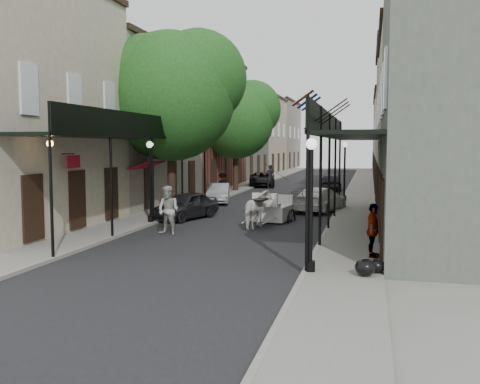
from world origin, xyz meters
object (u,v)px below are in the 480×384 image
Objects in this scene: lamppost_left at (150,180)px; carriage at (276,199)px; horse at (258,210)px; car_left_mid at (218,193)px; lamppost_right_near at (311,203)px; tree_near at (179,91)px; pedestrian_sidewalk_left at (223,185)px; tree_far at (241,117)px; car_left_far at (262,179)px; lamppost_right_far at (345,170)px; car_right_far at (331,182)px; pedestrian_sidewalk_right at (373,230)px; pedestrian_walking at (168,210)px; car_left_near at (186,206)px; car_right_near at (320,199)px.

lamppost_left reaches higher than carriage.
horse reaches higher than car_left_mid.
lamppost_left is at bearing 135.71° from lamppost_right_near.
pedestrian_sidewalk_left is (-0.00, 8.50, -5.56)m from tree_near.
horse is at bearing -74.03° from tree_far.
carriage reaches higher than car_left_far.
lamppost_right_near is 20.00m from lamppost_right_far.
car_left_mid is at bearing 83.00° from tree_near.
carriage is at bearing 25.25° from lamppost_left.
carriage is (0.34, 2.55, 0.25)m from horse.
car_right_far is at bearing 72.33° from lamppost_left.
pedestrian_sidewalk_right is (1.70, -17.63, -1.08)m from lamppost_right_far.
pedestrian_walking is 0.43× the size of car_left_far.
tree_near is 2.60× the size of lamppost_left.
car_left_mid is 13.98m from car_left_far.
car_right_far is at bearing 93.66° from carriage.
pedestrian_sidewalk_right is at bearing 94.03° from pedestrian_sidewalk_left.
carriage is at bearing 79.71° from car_right_far.
pedestrian_sidewalk_right is at bearing -29.61° from lamppost_left.
car_left_near is (-0.84, 4.47, -0.32)m from pedestrian_walking.
pedestrian_sidewalk_right is at bearing -67.12° from tree_far.
car_left_near is (-4.06, 1.99, -0.15)m from horse.
tree_near is 2.60× the size of lamppost_right_far.
pedestrian_sidewalk_right is (4.84, -5.63, 0.15)m from horse.
car_right_near is (6.13, 4.77, -0.01)m from car_left_near.
tree_far reaches higher than pedestrian_sidewalk_left.
lamppost_left is 1.85× the size of pedestrian_walking.
tree_far is at bearing 81.30° from car_left_mid.
lamppost_right_near is 12.39m from car_left_near.
lamppost_left is 0.79× the size of car_left_far.
lamppost_right_near is (8.30, -12.18, -4.44)m from tree_near.
horse is at bearing -77.54° from car_left_mid.
lamppost_right_far is 15.85m from pedestrian_walking.
lamppost_left is 1.34× the size of carriage.
pedestrian_sidewalk_right reaches higher than car_left_near.
car_left_mid is at bearing 86.69° from lamppost_left.
carriage is 9.33m from pedestrian_sidewalk_right.
tree_far is at bearing 111.27° from car_left_near.
car_right_far is at bearing 22.61° from tree_far.
car_right_near is (6.62, -16.63, 0.02)m from car_left_far.
tree_near is 5.93× the size of pedestrian_sidewalk_left.
horse is at bearing 87.47° from car_right_near.
tree_far is (-0.05, 14.00, -0.65)m from tree_near.
pedestrian_walking is 4.56m from car_left_near.
horse is (-3.14, 8.00, -1.22)m from lamppost_right_near.
horse is 23.83m from car_left_far.
pedestrian_walking is at bearing -84.52° from tree_far.
car_left_far is at bearing 108.57° from car_left_near.
pedestrian_sidewalk_left is 3.36m from car_left_mid.
horse reaches higher than car_left_near.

